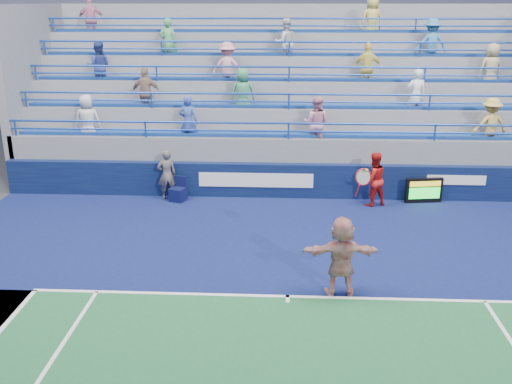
# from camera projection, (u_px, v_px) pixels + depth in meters

# --- Properties ---
(ground) EXTENTS (120.00, 120.00, 0.00)m
(ground) POSITION_uv_depth(u_px,v_px,m) (288.00, 297.00, 12.05)
(ground) COLOR #333538
(sponsor_wall) EXTENTS (18.00, 0.32, 1.10)m
(sponsor_wall) POSITION_uv_depth(u_px,v_px,m) (288.00, 181.00, 18.03)
(sponsor_wall) COLOR #0A103B
(sponsor_wall) RESTS_ON ground
(bleacher_stand) EXTENTS (18.00, 5.60, 6.13)m
(bleacher_stand) POSITION_uv_depth(u_px,v_px,m) (288.00, 125.00, 21.28)
(bleacher_stand) COLOR slate
(bleacher_stand) RESTS_ON ground
(serve_speed_board) EXTENTS (1.15, 0.30, 0.79)m
(serve_speed_board) POSITION_uv_depth(u_px,v_px,m) (424.00, 191.00, 17.56)
(serve_speed_board) COLOR black
(serve_speed_board) RESTS_ON ground
(judge_chair) EXTENTS (0.56, 0.57, 0.77)m
(judge_chair) POSITION_uv_depth(u_px,v_px,m) (178.00, 194.00, 17.77)
(judge_chair) COLOR #0B1038
(judge_chair) RESTS_ON ground
(tennis_player) EXTENTS (1.65, 0.61, 2.81)m
(tennis_player) POSITION_uv_depth(u_px,v_px,m) (342.00, 256.00, 11.93)
(tennis_player) COLOR silver
(tennis_player) RESTS_ON ground
(line_judge) EXTENTS (0.68, 0.56, 1.61)m
(line_judge) POSITION_uv_depth(u_px,v_px,m) (167.00, 175.00, 17.78)
(line_judge) COLOR #161D3D
(line_judge) RESTS_ON ground
(ball_girl) EXTENTS (0.98, 0.87, 1.67)m
(ball_girl) POSITION_uv_depth(u_px,v_px,m) (373.00, 179.00, 17.21)
(ball_girl) COLOR red
(ball_girl) RESTS_ON ground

